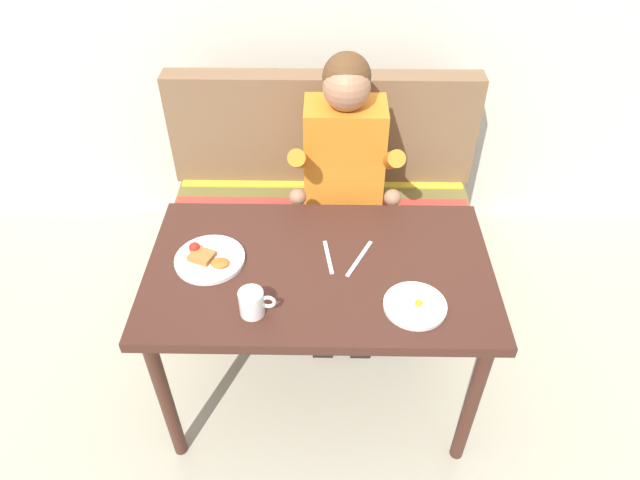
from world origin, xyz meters
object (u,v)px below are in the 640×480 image
at_px(couch, 322,218).
at_px(plate_eggs, 415,305).
at_px(table, 319,283).
at_px(knife, 359,258).
at_px(plate_breakfast, 209,259).
at_px(fork, 328,257).
at_px(coffee_mug, 252,302).
at_px(person, 344,168).

height_order(couch, plate_eggs, couch).
relative_size(couch, plate_eggs, 7.05).
height_order(table, knife, knife).
height_order(plate_breakfast, fork, plate_breakfast).
relative_size(plate_breakfast, coffee_mug, 2.08).
bearing_deg(knife, plate_breakfast, -151.14).
bearing_deg(person, plate_breakfast, -130.31).
xyz_separation_m(coffee_mug, fork, (0.24, 0.26, -0.05)).
relative_size(plate_eggs, coffee_mug, 1.73).
bearing_deg(person, fork, -96.92).
distance_m(person, knife, 0.55).
distance_m(table, plate_breakfast, 0.40).
xyz_separation_m(table, person, (0.10, 0.59, 0.09)).
bearing_deg(coffee_mug, person, 69.36).
xyz_separation_m(person, plate_breakfast, (-0.48, -0.57, 0.00)).
distance_m(table, person, 0.60).
bearing_deg(knife, fork, -156.08).
bearing_deg(plate_eggs, couch, 108.11).
distance_m(plate_eggs, fork, 0.36).
xyz_separation_m(fork, knife, (0.11, -0.01, 0.00)).
relative_size(person, knife, 6.06).
height_order(table, couch, couch).
xyz_separation_m(person, plate_eggs, (0.21, -0.77, -0.00)).
bearing_deg(table, couch, 90.00).
bearing_deg(fork, couch, 83.51).
height_order(couch, coffee_mug, couch).
relative_size(table, plate_breakfast, 4.89).
relative_size(table, knife, 6.00).
height_order(couch, plate_breakfast, couch).
relative_size(table, person, 0.99).
relative_size(plate_eggs, knife, 1.02).
height_order(table, coffee_mug, coffee_mug).
height_order(coffee_mug, fork, coffee_mug).
relative_size(plate_eggs, fork, 1.20).
bearing_deg(plate_eggs, person, 105.42).
relative_size(couch, person, 1.19).
height_order(plate_breakfast, plate_eggs, plate_breakfast).
bearing_deg(plate_breakfast, knife, 2.04).
xyz_separation_m(plate_eggs, fork, (-0.28, 0.23, -0.01)).
bearing_deg(person, plate_eggs, -74.58).
xyz_separation_m(plate_breakfast, coffee_mug, (0.18, -0.24, 0.04)).
distance_m(plate_breakfast, plate_eggs, 0.73).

